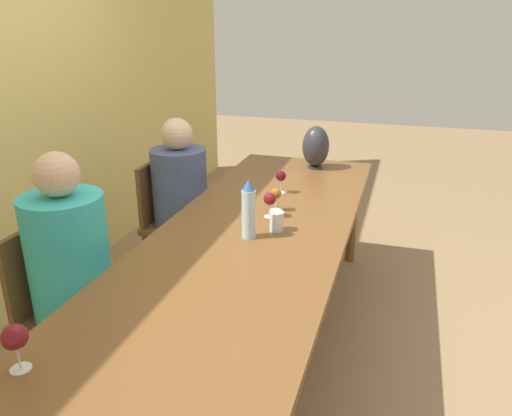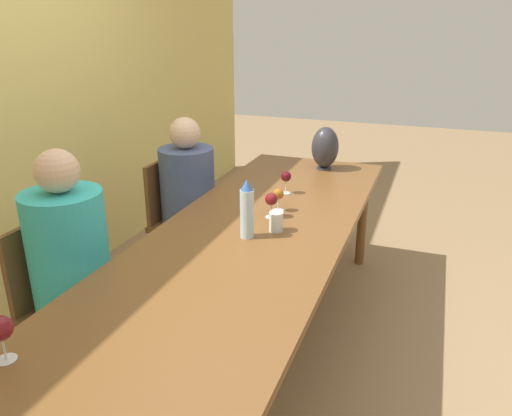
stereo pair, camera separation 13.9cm
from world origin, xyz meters
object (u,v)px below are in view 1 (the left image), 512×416
(wine_glass_3, at_px, (15,338))
(chair_near, at_px, (64,306))
(wine_glass_2, at_px, (281,177))
(chair_far, at_px, (173,218))
(water_bottle, at_px, (249,210))
(wine_glass_1, at_px, (276,195))
(water_tumbler, at_px, (277,221))
(wine_glass_0, at_px, (270,200))
(person_near, at_px, (74,274))
(vase, at_px, (316,147))
(person_far, at_px, (182,199))

(wine_glass_3, bearing_deg, chair_near, 30.87)
(wine_glass_2, relative_size, chair_far, 0.16)
(water_bottle, bearing_deg, wine_glass_2, 1.34)
(water_bottle, distance_m, chair_far, 1.20)
(wine_glass_3, bearing_deg, wine_glass_1, -14.53)
(water_tumbler, distance_m, wine_glass_1, 0.29)
(wine_glass_1, distance_m, chair_near, 1.22)
(water_bottle, xyz_separation_m, wine_glass_0, (0.29, -0.03, -0.04))
(water_tumbler, relative_size, person_near, 0.08)
(chair_near, bearing_deg, vase, -27.39)
(chair_far, bearing_deg, wine_glass_2, -95.63)
(wine_glass_3, bearing_deg, person_far, 10.50)
(water_tumbler, height_order, chair_near, chair_near)
(vase, distance_m, person_near, 1.91)
(water_tumbler, distance_m, chair_far, 1.17)
(wine_glass_3, height_order, person_far, person_far)
(wine_glass_1, bearing_deg, chair_near, 133.88)
(wine_glass_0, distance_m, person_far, 0.92)
(wine_glass_1, bearing_deg, wine_glass_3, 165.47)
(wine_glass_1, relative_size, wine_glass_2, 0.94)
(person_far, bearing_deg, water_bottle, -137.00)
(chair_near, distance_m, chair_far, 1.19)
(vase, bearing_deg, wine_glass_1, 176.75)
(wine_glass_0, xyz_separation_m, person_near, (-0.70, 0.75, -0.21))
(chair_near, bearing_deg, wine_glass_2, -35.39)
(wine_glass_1, height_order, chair_far, wine_glass_1)
(chair_far, bearing_deg, wine_glass_3, -167.14)
(water_tumbler, bearing_deg, chair_near, 120.20)
(wine_glass_2, bearing_deg, wine_glass_1, -170.90)
(wine_glass_3, bearing_deg, wine_glass_2, -10.75)
(chair_far, bearing_deg, wine_glass_1, -114.54)
(wine_glass_1, height_order, wine_glass_3, wine_glass_3)
(vase, bearing_deg, water_tumbler, -178.78)
(water_tumbler, xyz_separation_m, wine_glass_3, (-1.26, 0.48, 0.06))
(chair_far, bearing_deg, person_near, -176.10)
(water_tumbler, bearing_deg, wine_glass_2, 12.29)
(water_bottle, height_order, chair_far, water_bottle)
(wine_glass_1, bearing_deg, water_bottle, 175.27)
(vase, relative_size, wine_glass_3, 1.94)
(person_near, distance_m, person_far, 1.19)
(wine_glass_1, bearing_deg, wine_glass_0, 176.46)
(wine_glass_0, relative_size, person_far, 0.12)
(wine_glass_2, xyz_separation_m, person_far, (0.08, 0.71, -0.24))
(vase, relative_size, chair_far, 0.35)
(wine_glass_2, xyz_separation_m, chair_near, (-1.11, 0.79, -0.39))
(water_tumbler, relative_size, wine_glass_2, 0.72)
(vase, distance_m, wine_glass_2, 0.62)
(water_tumbler, xyz_separation_m, chair_near, (-0.53, 0.91, -0.34))
(water_tumbler, height_order, vase, vase)
(person_far, bearing_deg, person_near, 179.94)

